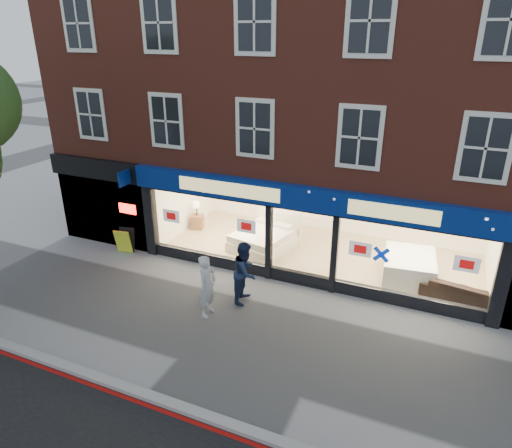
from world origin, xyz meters
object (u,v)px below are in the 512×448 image
Objects in this scene: display_bed at (265,238)px; sofa at (459,290)px; mattress_stack at (409,267)px; pedestrian_grey at (207,286)px; pedestrian_blue at (245,272)px; a_board at (125,241)px.

sofa is at bearing 2.79° from display_bed.
mattress_stack is at bearing 8.75° from display_bed.
display_bed is 1.22× the size of sofa.
display_bed reaches higher than mattress_stack.
pedestrian_blue reaches higher than pedestrian_grey.
sofa is 1.12× the size of pedestrian_blue.
mattress_stack is at bearing 1.16° from a_board.
display_bed is 5.08m from mattress_stack.
display_bed is at bearing 9.10° from pedestrian_blue.
display_bed reaches higher than a_board.
mattress_stack is 1.69m from sofa.
display_bed is at bearing 0.22° from sofa.
pedestrian_grey is at bearing 37.54° from sofa.
pedestrian_grey is at bearing -36.44° from a_board.
pedestrian_grey is at bearing -139.34° from mattress_stack.
mattress_stack is (5.07, -0.27, 0.03)m from display_bed.
mattress_stack is 9.76m from a_board.
pedestrian_blue reaches higher than display_bed.
mattress_stack is 5.32m from pedestrian_blue.
display_bed is at bearing 16.06° from a_board.
display_bed is 1.21× the size of mattress_stack.
display_bed is at bearing 5.09° from pedestrian_grey.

